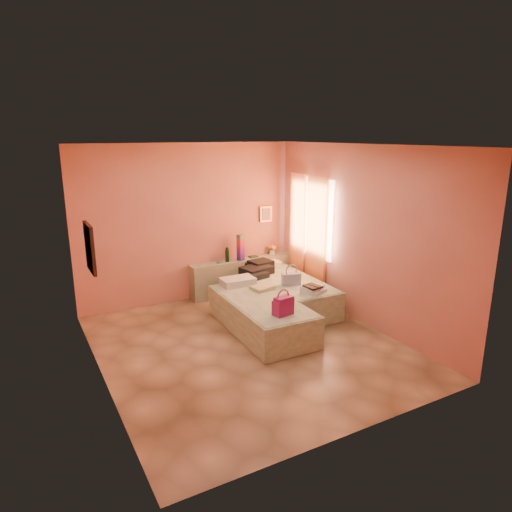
% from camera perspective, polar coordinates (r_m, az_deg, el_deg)
% --- Properties ---
extents(ground, '(4.50, 4.50, 0.00)m').
position_cam_1_polar(ground, '(6.66, -0.92, -11.18)').
color(ground, tan).
rests_on(ground, ground).
extents(room_walls, '(4.02, 4.51, 2.81)m').
position_cam_1_polar(room_walls, '(6.67, -1.70, 5.06)').
color(room_walls, '#E28F78').
rests_on(room_walls, ground).
extents(headboard_ledge, '(2.05, 0.30, 0.65)m').
position_cam_1_polar(headboard_ledge, '(8.69, -1.72, -2.49)').
color(headboard_ledge, '#94A083').
rests_on(headboard_ledge, ground).
extents(bed_left, '(0.97, 2.03, 0.50)m').
position_cam_1_polar(bed_left, '(7.07, 0.65, -7.36)').
color(bed_left, beige).
rests_on(bed_left, ground).
extents(bed_right, '(0.97, 2.03, 0.50)m').
position_cam_1_polar(bed_right, '(8.02, 3.98, -4.61)').
color(bed_right, beige).
rests_on(bed_right, ground).
extents(water_bottle, '(0.09, 0.09, 0.26)m').
position_cam_1_polar(water_bottle, '(8.42, -3.62, 0.12)').
color(water_bottle, '#123319').
rests_on(water_bottle, headboard_ledge).
extents(rainbow_box, '(0.14, 0.14, 0.49)m').
position_cam_1_polar(rainbow_box, '(8.48, -1.94, 1.07)').
color(rainbow_box, '#971261').
rests_on(rainbow_box, headboard_ledge).
extents(small_dish, '(0.11, 0.11, 0.03)m').
position_cam_1_polar(small_dish, '(8.38, -4.61, -0.78)').
color(small_dish, '#478257').
rests_on(small_dish, headboard_ledge).
extents(green_book, '(0.18, 0.14, 0.03)m').
position_cam_1_polar(green_book, '(8.73, -0.35, -0.08)').
color(green_book, '#254631').
rests_on(green_book, headboard_ledge).
extents(flower_vase, '(0.23, 0.23, 0.23)m').
position_cam_1_polar(flower_vase, '(8.92, 2.03, 0.93)').
color(flower_vase, white).
rests_on(flower_vase, headboard_ledge).
extents(magenta_handbag, '(0.31, 0.21, 0.27)m').
position_cam_1_polar(magenta_handbag, '(6.38, 3.40, -6.20)').
color(magenta_handbag, '#971261').
rests_on(magenta_handbag, bed_left).
extents(khaki_garment, '(0.38, 0.32, 0.06)m').
position_cam_1_polar(khaki_garment, '(7.40, 0.80, -3.99)').
color(khaki_garment, '#C7B980').
rests_on(khaki_garment, bed_left).
extents(clothes_pile, '(0.67, 0.67, 0.18)m').
position_cam_1_polar(clothes_pile, '(8.21, 0.37, -1.62)').
color(clothes_pile, black).
rests_on(clothes_pile, bed_right).
extents(blue_handbag, '(0.33, 0.21, 0.20)m').
position_cam_1_polar(blue_handbag, '(7.63, 4.42, -2.88)').
color(blue_handbag, '#394A8A').
rests_on(blue_handbag, bed_right).
extents(towel_stack, '(0.44, 0.42, 0.10)m').
position_cam_1_polar(towel_stack, '(7.34, 7.26, -4.10)').
color(towel_stack, white).
rests_on(towel_stack, bed_right).
extents(sandal_pair, '(0.21, 0.27, 0.03)m').
position_cam_1_polar(sandal_pair, '(7.25, 7.12, -3.82)').
color(sandal_pair, black).
rests_on(sandal_pair, towel_stack).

